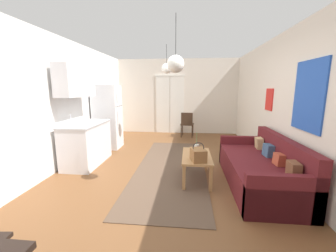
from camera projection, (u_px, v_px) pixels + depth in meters
ground_plane at (165, 178)px, 3.91m from camera, size 4.86×8.33×0.10m
wall_back at (177, 97)px, 7.50m from camera, size 4.46×0.13×2.64m
wall_right at (294, 107)px, 3.45m from camera, size 0.12×7.93×2.64m
wall_left at (49, 105)px, 3.88m from camera, size 0.12×7.93×2.64m
area_rug at (171, 167)px, 4.32m from camera, size 1.37×3.77×0.01m
couch at (262, 169)px, 3.50m from camera, size 0.93×2.12×0.82m
coffee_table at (197, 158)px, 3.70m from camera, size 0.51×0.95×0.45m
bamboo_vase at (196, 149)px, 3.78m from camera, size 0.08×0.08×0.38m
handbag at (198, 155)px, 3.38m from camera, size 0.28×0.33×0.31m
refrigerator at (108, 117)px, 5.62m from camera, size 0.68×0.59×1.70m
kitchen_counter at (84, 128)px, 4.41m from camera, size 0.64×1.23×2.09m
accent_chair at (187, 123)px, 6.91m from camera, size 0.46×0.44×0.83m
pendant_lamp_near at (176, 64)px, 2.96m from camera, size 0.25×0.25×0.80m
pendant_lamp_far at (167, 68)px, 4.93m from camera, size 0.24×0.24×0.68m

